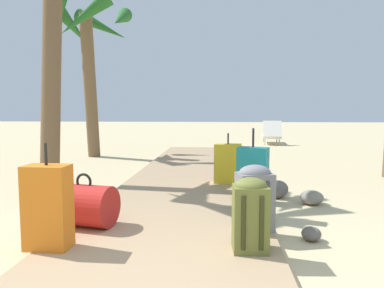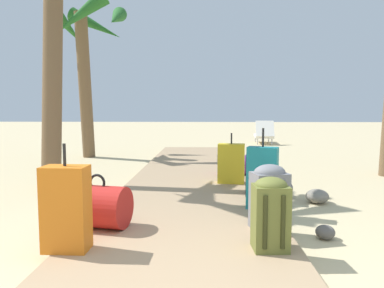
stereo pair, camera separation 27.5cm
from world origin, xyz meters
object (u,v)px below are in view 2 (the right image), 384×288
palm_tree_far_left (84,37)px  duffel_bag_red (98,206)px  suitcase_orange (66,208)px  backpack_olive (271,212)px  suitcase_teal (262,178)px  duffel_bag_purple (233,164)px  lounge_chair (264,134)px  backpack_grey (269,195)px  suitcase_yellow (231,163)px  backpack_black (258,171)px

palm_tree_far_left → duffel_bag_red: bearing=-71.0°
suitcase_orange → backpack_olive: size_ratio=1.45×
suitcase_orange → suitcase_teal: 2.12m
duffel_bag_purple → lounge_chair: size_ratio=0.34×
backpack_grey → suitcase_yellow: size_ratio=0.80×
backpack_olive → palm_tree_far_left: bearing=119.7°
duffel_bag_red → palm_tree_far_left: bearing=109.0°
backpack_grey → suitcase_orange: (-1.67, -0.58, 0.02)m
lounge_chair → duffel_bag_red: bearing=-107.9°
backpack_grey → backpack_olive: 0.51m
backpack_black → duffel_bag_red: 2.15m
suitcase_orange → duffel_bag_red: 0.59m
lounge_chair → duffel_bag_purple: bearing=-103.4°
suitcase_yellow → suitcase_teal: 1.46m
backpack_olive → duffel_bag_red: bearing=161.7°
backpack_black → backpack_olive: bearing=-95.1°
duffel_bag_red → palm_tree_far_left: palm_tree_far_left is taller
duffel_bag_red → backpack_black: bearing=38.5°
suitcase_yellow → palm_tree_far_left: bearing=134.4°
duffel_bag_red → lounge_chair: 9.88m
duffel_bag_purple → lounge_chair: lounge_chair is taller
suitcase_teal → lounge_chair: suitcase_teal is taller
suitcase_yellow → backpack_olive: bearing=-87.4°
suitcase_orange → backpack_grey: bearing=19.1°
duffel_bag_purple → backpack_black: 1.57m
backpack_black → suitcase_orange: 2.59m
palm_tree_far_left → lounge_chair: size_ratio=2.45×
duffel_bag_purple → backpack_black: bearing=-82.8°
duffel_bag_purple → palm_tree_far_left: bearing=142.6°
suitcase_orange → suitcase_yellow: (1.47, 2.69, -0.04)m
backpack_grey → palm_tree_far_left: (-3.48, 5.45, 2.50)m
duffel_bag_purple → backpack_olive: (0.03, -3.39, 0.14)m
lounge_chair → backpack_grey: bearing=-98.8°
suitcase_teal → lounge_chair: 8.84m
palm_tree_far_left → suitcase_teal: bearing=-53.7°
suitcase_orange → palm_tree_far_left: (-1.81, 6.03, 2.48)m
backpack_black → palm_tree_far_left: size_ratio=0.16×
backpack_black → palm_tree_far_left: bearing=130.8°
duffel_bag_purple → suitcase_teal: bearing=-86.1°
backpack_black → backpack_grey: (-0.09, -1.33, -0.00)m
backpack_grey → duffel_bag_red: size_ratio=0.96×
suitcase_yellow → lounge_chair: 7.47m
backpack_grey → suitcase_orange: size_ratio=0.72×
suitcase_teal → lounge_chair: bearing=80.8°
duffel_bag_red → lounge_chair: (3.04, 9.40, 0.05)m
backpack_grey → duffel_bag_red: (-1.59, -0.01, -0.12)m
backpack_grey → suitcase_teal: suitcase_teal is taller
suitcase_orange → lounge_chair: suitcase_orange is taller
duffel_bag_purple → backpack_black: (0.20, -1.55, 0.15)m
duffel_bag_purple → suitcase_orange: bearing=-114.3°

